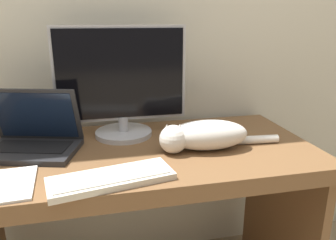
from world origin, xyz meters
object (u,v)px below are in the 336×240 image
at_px(monitor, 122,85).
at_px(external_keyboard, 111,178).
at_px(laptop, 32,139).
at_px(cat, 204,135).

relative_size(monitor, external_keyboard, 1.34).
xyz_separation_m(monitor, laptop, (-0.34, -0.10, -0.17)).
bearing_deg(cat, monitor, 145.78).
xyz_separation_m(monitor, cat, (0.27, -0.22, -0.16)).
bearing_deg(external_keyboard, monitor, 68.74).
distance_m(laptop, cat, 0.63).
height_order(external_keyboard, cat, cat).
distance_m(external_keyboard, cat, 0.40).
bearing_deg(laptop, external_keyboard, -32.90).
bearing_deg(monitor, laptop, -164.13).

